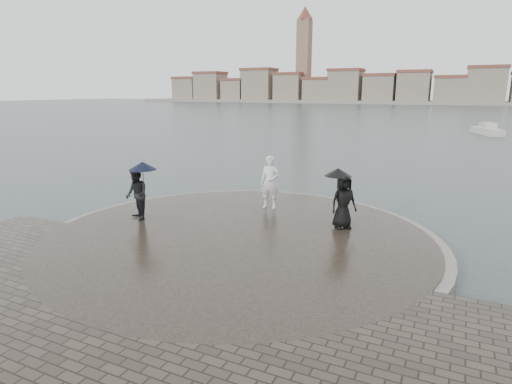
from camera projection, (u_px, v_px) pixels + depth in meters
The scene contains 7 objects.
ground at pixel (170, 291), 10.35m from camera, with size 400.00×400.00×0.00m, color #2B3835.
kerb_ring at pixel (238, 241), 13.38m from camera, with size 12.50×12.50×0.32m, color gray.
quay_tip at pixel (238, 240), 13.37m from camera, with size 11.90×11.90×0.36m, color #2D261E.
statue at pixel (270, 182), 16.16m from camera, with size 0.73×0.48×2.01m, color white.
visitor_left at pixel (138, 189), 14.66m from camera, with size 1.28×1.09×2.04m.
visitor_right at pixel (342, 196), 13.78m from camera, with size 1.21×1.05×1.95m.
far_skyline at pixel (431, 88), 152.39m from camera, with size 260.00×20.00×37.00m.
Camera 1 is at (6.05, -7.65, 4.73)m, focal length 30.00 mm.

